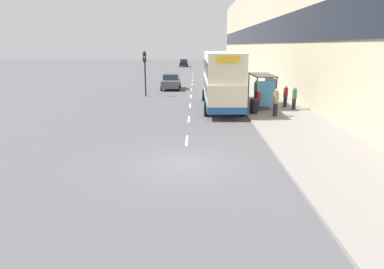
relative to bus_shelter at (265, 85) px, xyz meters
name	(u,v)px	position (x,y,z in m)	size (l,w,h in m)	color
ground_plane	(185,164)	(-5.77, -13.04, -1.88)	(220.00, 220.00, 0.00)	#515156
pavement	(236,78)	(0.73, 25.46, -1.81)	(5.00, 93.00, 0.14)	gray
terrace_facade	(265,29)	(4.72, 25.46, 5.20)	(3.10, 93.00, 14.15)	#C6B793
lane_mark_0	(187,141)	(-5.77, -9.39, -1.87)	(0.12, 2.00, 0.01)	silver
lane_mark_1	(189,119)	(-5.77, -4.05, -1.87)	(0.12, 2.00, 0.01)	silver
lane_mark_2	(190,106)	(-5.77, 1.29, -1.87)	(0.12, 2.00, 0.01)	silver
lane_mark_3	(191,96)	(-5.77, 6.63, -1.87)	(0.12, 2.00, 0.01)	silver
lane_mark_4	(192,89)	(-5.77, 11.97, -1.87)	(0.12, 2.00, 0.01)	silver
lane_mark_5	(192,84)	(-5.77, 17.31, -1.87)	(0.12, 2.00, 0.01)	silver
lane_mark_6	(193,80)	(-5.77, 22.65, -1.87)	(0.12, 2.00, 0.01)	silver
lane_mark_7	(193,77)	(-5.77, 27.99, -1.87)	(0.12, 2.00, 0.01)	silver
lane_mark_8	(193,74)	(-5.77, 33.33, -1.87)	(0.12, 2.00, 0.01)	silver
bus_shelter	(265,85)	(0.00, 0.00, 0.00)	(1.60, 4.20, 2.48)	#4C4C51
double_decker_bus_near	(222,79)	(-3.30, 0.36, 0.41)	(2.85, 10.65, 4.30)	beige
car_0	(171,82)	(-8.10, 12.19, -1.03)	(2.08, 4.41, 1.70)	#4C5156
car_1	(184,63)	(-8.10, 54.64, -1.02)	(1.95, 3.87, 1.74)	black
pedestrian_at_shelter	(256,89)	(-0.01, 3.66, -0.82)	(0.35, 0.35, 1.78)	#23232D
pedestrian_1	(294,98)	(2.05, -1.02, -0.86)	(0.34, 0.34, 1.72)	#23232D
pedestrian_2	(276,102)	(0.08, -3.62, -0.79)	(0.37, 0.37, 1.85)	#23232D
pedestrian_3	(286,96)	(1.64, -0.06, -0.87)	(0.34, 0.34, 1.70)	#23232D
pedestrian_4	(258,100)	(-0.80, -1.82, -0.91)	(0.32, 0.32, 1.61)	#23232D
litter_bin	(254,106)	(-1.22, -2.67, -1.21)	(0.55, 0.55, 1.05)	black
traffic_light_far_kerb	(145,66)	(-10.17, 6.61, 1.02)	(0.30, 0.32, 4.27)	black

